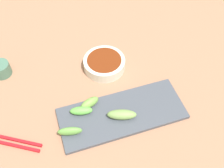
% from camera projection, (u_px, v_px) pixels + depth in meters
% --- Properties ---
extents(tabletop, '(2.10, 2.10, 0.02)m').
position_uv_depth(tabletop, '(115.00, 98.00, 0.87)').
color(tabletop, '#9F6E54').
rests_on(tabletop, ground).
extents(sauce_bowl, '(0.14, 0.14, 0.04)m').
position_uv_depth(sauce_bowl, '(104.00, 63.00, 0.92)').
color(sauce_bowl, silver).
rests_on(sauce_bowl, tabletop).
extents(serving_plate, '(0.15, 0.38, 0.01)m').
position_uv_depth(serving_plate, '(121.00, 114.00, 0.81)').
color(serving_plate, '#464B56').
rests_on(serving_plate, tabletop).
extents(broccoli_stalk_0, '(0.06, 0.09, 0.03)m').
position_uv_depth(broccoli_stalk_0, '(122.00, 115.00, 0.79)').
color(broccoli_stalk_0, '#7A9E53').
rests_on(broccoli_stalk_0, serving_plate).
extents(broccoli_stalk_1, '(0.05, 0.07, 0.03)m').
position_uv_depth(broccoli_stalk_1, '(90.00, 103.00, 0.81)').
color(broccoli_stalk_1, '#76A448').
rests_on(broccoli_stalk_1, serving_plate).
extents(broccoli_stalk_2, '(0.04, 0.07, 0.02)m').
position_uv_depth(broccoli_stalk_2, '(81.00, 111.00, 0.80)').
color(broccoli_stalk_2, '#63B949').
rests_on(broccoli_stalk_2, serving_plate).
extents(broccoli_stalk_3, '(0.04, 0.07, 0.03)m').
position_uv_depth(broccoli_stalk_3, '(70.00, 131.00, 0.75)').
color(broccoli_stalk_3, '#68A648').
rests_on(broccoli_stalk_3, serving_plate).
extents(chopsticks, '(0.14, 0.21, 0.01)m').
position_uv_depth(chopsticks, '(3.00, 140.00, 0.76)').
color(chopsticks, red).
rests_on(chopsticks, tabletop).
extents(tea_cup, '(0.06, 0.06, 0.05)m').
position_uv_depth(tea_cup, '(1.00, 69.00, 0.90)').
color(tea_cup, '#4A745F').
rests_on(tea_cup, tabletop).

